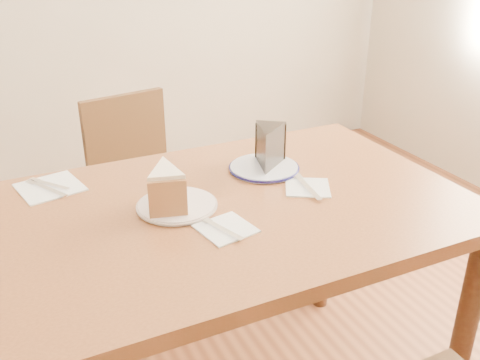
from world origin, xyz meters
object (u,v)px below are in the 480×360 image
plate_navy (264,168)px  chair_far (144,191)px  plate_cream (177,205)px  carrot_cake (166,187)px  table (235,234)px  chocolate_cake (268,149)px

plate_navy → chair_far: bearing=108.9°
plate_cream → plate_navy: size_ratio=0.99×
plate_cream → carrot_cake: (-0.02, 0.01, 0.05)m
plate_navy → carrot_cake: carrot_cake is taller
table → chair_far: chair_far is taller
table → chocolate_cake: chocolate_cake is taller
chair_far → carrot_cake: size_ratio=6.49×
plate_navy → chocolate_cake: bearing=-40.9°
chair_far → chocolate_cake: (0.22, -0.61, 0.36)m
table → plate_navy: bearing=42.3°
chair_far → carrot_cake: bearing=69.1°
carrot_cake → table: bearing=-0.7°
plate_cream → chocolate_cake: 0.34m
table → chocolate_cake: size_ratio=9.65×
chair_far → carrot_cake: (-0.12, -0.71, 0.35)m
plate_cream → chocolate_cake: bearing=18.4°
plate_cream → carrot_cake: size_ratio=1.56×
table → plate_cream: size_ratio=6.10×
chair_far → chocolate_cake: 0.75m
chocolate_cake → table: bearing=74.1°
plate_cream → plate_navy: same height
chair_far → carrot_cake: 0.80m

